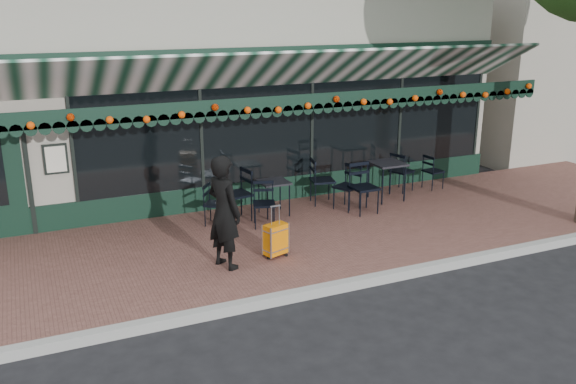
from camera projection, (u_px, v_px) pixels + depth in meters
name	position (u px, v px, depth m)	size (l,w,h in m)	color
ground	(342.00, 288.00, 9.30)	(80.00, 80.00, 0.00)	black
sidewalk	(289.00, 239.00, 11.02)	(18.00, 4.00, 0.15)	brown
curb	(345.00, 285.00, 9.21)	(18.00, 0.16, 0.15)	#9E9E99
restaurant_building	(196.00, 81.00, 15.48)	(12.00, 9.60, 4.50)	#9F968A
neighbor_building_right	(568.00, 58.00, 20.61)	(12.00, 8.00, 4.80)	gray
woman	(224.00, 212.00, 9.44)	(0.66, 0.43, 1.82)	black
suitcase	(276.00, 240.00, 10.00)	(0.43, 0.32, 0.88)	orange
cafe_table_a	(387.00, 166.00, 12.83)	(0.66, 0.66, 0.82)	black
cafe_table_b	(274.00, 185.00, 11.93)	(0.55, 0.55, 0.68)	black
chair_a_left	(347.00, 187.00, 12.29)	(0.46, 0.46, 0.92)	black
chair_a_right	(402.00, 171.00, 13.52)	(0.44, 0.44, 0.89)	black
chair_a_front	(364.00, 188.00, 12.08)	(0.50, 0.50, 1.01)	black
chair_a_extra	(433.00, 171.00, 13.71)	(0.39, 0.39, 0.79)	black
chair_b_left	(237.00, 195.00, 11.65)	(0.51, 0.51, 1.01)	black
chair_b_right	(322.00, 181.00, 12.64)	(0.49, 0.49, 0.97)	black
chair_b_front	(264.00, 204.00, 11.35)	(0.43, 0.43, 0.85)	black
chair_solo	(216.00, 204.00, 11.45)	(0.40, 0.40, 0.79)	black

